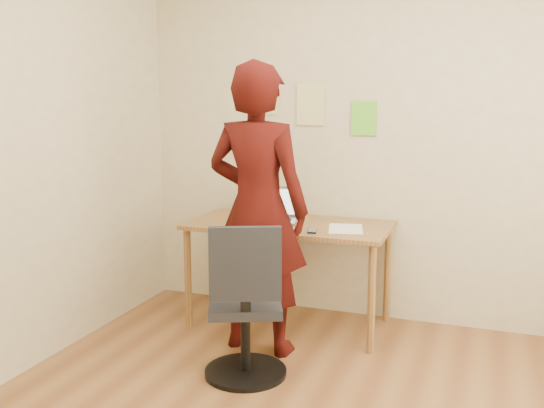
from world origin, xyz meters
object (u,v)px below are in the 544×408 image
at_px(laptop, 274,214).
at_px(desk, 289,235).
at_px(office_chair, 245,313).
at_px(person, 258,210).
at_px(phone, 312,231).

bearing_deg(laptop, desk, -35.03).
bearing_deg(office_chair, person, 78.80).
relative_size(laptop, phone, 2.96).
xyz_separation_m(laptop, office_chair, (0.18, -0.96, -0.39)).
distance_m(phone, office_chair, 0.81).
distance_m(office_chair, person, 0.69).
height_order(desk, laptop, laptop).
height_order(desk, office_chair, office_chair).
xyz_separation_m(office_chair, person, (-0.10, 0.44, 0.52)).
distance_m(desk, person, 0.55).
bearing_deg(phone, desk, 123.32).
distance_m(desk, laptop, 0.20).
bearing_deg(person, laptop, -77.34).
distance_m(phone, person, 0.42).
height_order(laptop, person, person).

